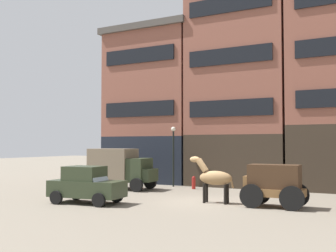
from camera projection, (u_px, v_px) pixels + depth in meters
name	position (u px, v px, depth m)	size (l,w,h in m)	color
ground_plane	(202.00, 202.00, 20.85)	(120.00, 120.00, 0.00)	slate
building_far_left	(156.00, 105.00, 32.82)	(7.48, 5.66, 12.05)	black
building_center_left	(241.00, 59.00, 29.64)	(7.36, 5.66, 18.01)	#33281E
cargo_wagon	(273.00, 183.00, 19.01)	(2.92, 1.54, 1.98)	brown
draft_horse	(214.00, 177.00, 20.40)	(2.34, 0.63, 2.30)	#937047
delivery_truck_near	(121.00, 167.00, 26.59)	(4.46, 2.39, 2.62)	#2D3823
sedan_dark	(86.00, 185.00, 20.29)	(3.84, 2.15, 1.83)	#2D3823
pedestrian_officer	(268.00, 179.00, 22.61)	(0.40, 0.40, 1.79)	#38332D
streetlamp_curbside	(173.00, 148.00, 28.31)	(0.32, 0.32, 4.12)	black
fire_hydrant_curbside	(194.00, 182.00, 26.69)	(0.24, 0.24, 0.83)	maroon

